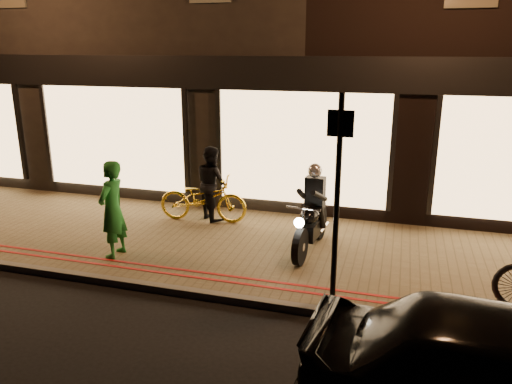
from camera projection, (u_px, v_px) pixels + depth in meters
ground at (246, 306)px, 7.35m from camera, size 90.00×90.00×0.00m
sidewalk at (279, 251)px, 9.17m from camera, size 50.00×4.00×0.12m
kerb_stone at (247, 301)px, 7.38m from camera, size 50.00×0.14×0.12m
red_kerb_lines at (257, 283)px, 7.82m from camera, size 50.00×0.26×0.01m
building_row at (339, 26)px, 14.43m from camera, size 48.00×10.11×8.50m
motorcycle at (312, 218)px, 8.93m from camera, size 0.61×1.94×1.59m
sign_post at (337, 192)px, 6.74m from camera, size 0.35×0.09×3.00m
bicycle_gold at (203, 199)px, 10.47m from camera, size 1.93×0.83×0.98m
person_green at (112, 209)px, 8.61m from camera, size 0.43×0.64×1.72m
person_dark at (212, 183)px, 10.54m from camera, size 0.97×0.96×1.58m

